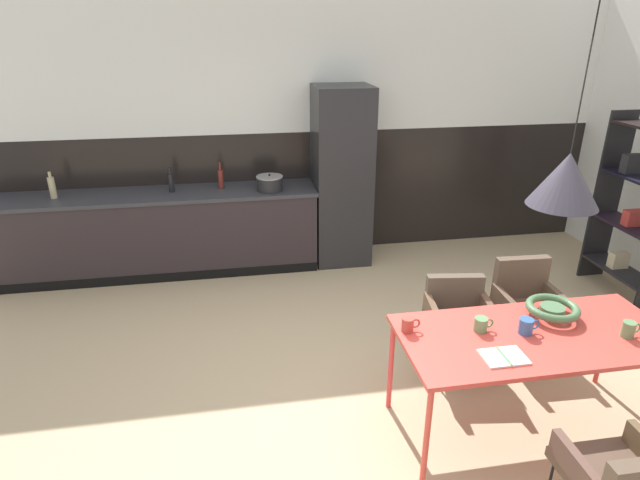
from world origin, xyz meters
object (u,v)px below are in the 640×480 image
(refrigerator_column, at_px, (341,177))
(armchair_by_stool, at_px, (625,478))
(open_shelf_unit, at_px, (637,204))
(mug_dark_espresso, at_px, (408,325))
(cooking_pot, at_px, (270,183))
(dining_table, at_px, (536,340))
(bottle_vinegar_dark, at_px, (52,187))
(mug_short_terracotta, at_px, (629,329))
(armchair_near_window, at_px, (526,296))
(bottle_spice_small, at_px, (171,182))
(pendant_lamp_over_table_near, at_px, (566,180))
(mug_tall_blue, at_px, (526,326))
(fruit_bowl, at_px, (553,309))
(armchair_facing_counter, at_px, (458,310))
(bottle_oil_tall, at_px, (221,179))
(open_book, at_px, (504,357))
(mug_wide_latte, at_px, (481,324))

(refrigerator_column, xyz_separation_m, armchair_by_stool, (0.65, -3.84, -0.50))
(armchair_by_stool, xyz_separation_m, open_shelf_unit, (1.98, 2.52, 0.48))
(open_shelf_unit, bearing_deg, mug_dark_espresso, -62.32)
(cooking_pot, bearing_deg, open_shelf_unit, -19.49)
(dining_table, height_order, bottle_vinegar_dark, bottle_vinegar_dark)
(mug_short_terracotta, xyz_separation_m, open_shelf_unit, (1.43, 1.74, 0.16))
(armchair_near_window, distance_m, cooking_pot, 2.79)
(bottle_vinegar_dark, bearing_deg, bottle_spice_small, 0.70)
(bottle_vinegar_dark, height_order, pendant_lamp_over_table_near, pendant_lamp_over_table_near)
(bottle_vinegar_dark, bearing_deg, mug_tall_blue, -39.04)
(pendant_lamp_over_table_near, bearing_deg, armchair_near_window, 61.80)
(armchair_near_window, relative_size, mug_tall_blue, 5.80)
(fruit_bowl, xyz_separation_m, mug_dark_espresso, (-1.01, -0.01, -0.01))
(armchair_facing_counter, distance_m, pendant_lamp_over_table_near, 1.50)
(armchair_by_stool, xyz_separation_m, armchair_near_window, (0.49, 1.79, 0.01))
(refrigerator_column, height_order, mug_tall_blue, refrigerator_column)
(bottle_vinegar_dark, bearing_deg, dining_table, -38.78)
(armchair_facing_counter, xyz_separation_m, mug_tall_blue, (0.10, -0.75, 0.31))
(bottle_oil_tall, relative_size, pendant_lamp_over_table_near, 0.24)
(armchair_facing_counter, height_order, bottle_spice_small, bottle_spice_small)
(fruit_bowl, xyz_separation_m, mug_short_terracotta, (0.34, -0.30, -0.01))
(dining_table, relative_size, mug_dark_espresso, 14.22)
(bottle_spice_small, bearing_deg, bottle_vinegar_dark, -179.30)
(bottle_oil_tall, distance_m, bottle_vinegar_dark, 1.70)
(open_book, distance_m, bottle_oil_tall, 3.61)
(armchair_near_window, height_order, open_shelf_unit, open_shelf_unit)
(armchair_facing_counter, relative_size, open_shelf_unit, 0.38)
(refrigerator_column, bearing_deg, open_book, -84.17)
(fruit_bowl, bearing_deg, mug_wide_latte, -171.35)
(armchair_near_window, relative_size, open_shelf_unit, 0.41)
(bottle_spice_small, xyz_separation_m, pendant_lamp_over_table_near, (2.49, -2.96, 0.75))
(mug_dark_espresso, xyz_separation_m, bottle_vinegar_dark, (-2.87, 2.77, 0.22))
(armchair_by_stool, bearing_deg, mug_wide_latte, 109.05)
(mug_wide_latte, xyz_separation_m, bottle_vinegar_dark, (-3.33, 2.85, 0.22))
(mug_tall_blue, distance_m, open_shelf_unit, 2.60)
(armchair_by_stool, relative_size, mug_wide_latte, 5.63)
(pendant_lamp_over_table_near, bearing_deg, bottle_vinegar_dark, 141.25)
(refrigerator_column, relative_size, open_book, 7.65)
(armchair_facing_counter, xyz_separation_m, bottle_oil_tall, (-1.81, 2.23, 0.52))
(fruit_bowl, distance_m, open_book, 0.66)
(mug_tall_blue, xyz_separation_m, mug_short_terracotta, (0.61, -0.14, 0.00))
(bottle_spice_small, xyz_separation_m, open_shelf_unit, (4.47, -1.34, -0.05))
(dining_table, height_order, armchair_by_stool, dining_table)
(armchair_near_window, xyz_separation_m, open_shelf_unit, (1.50, 0.73, 0.48))
(fruit_bowl, xyz_separation_m, cooking_pot, (-1.67, 2.66, 0.17))
(mug_short_terracotta, xyz_separation_m, bottle_vinegar_dark, (-4.21, 3.06, 0.22))
(mug_tall_blue, xyz_separation_m, bottle_oil_tall, (-1.91, 2.98, 0.21))
(mug_wide_latte, relative_size, mug_dark_espresso, 1.05)
(refrigerator_column, relative_size, armchair_facing_counter, 2.71)
(mug_tall_blue, distance_m, pendant_lamp_over_table_near, 0.96)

